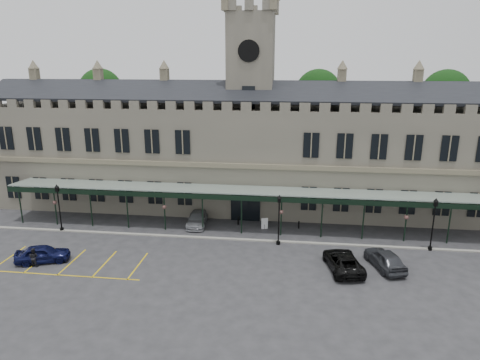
# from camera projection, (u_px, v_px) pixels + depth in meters

# --- Properties ---
(ground) EXTENTS (140.00, 140.00, 0.00)m
(ground) POSITION_uv_depth(u_px,v_px,m) (231.00, 266.00, 36.81)
(ground) COLOR #2B2B2E
(station_building) EXTENTS (60.00, 10.36, 17.30)m
(station_building) POSITION_uv_depth(u_px,v_px,m) (250.00, 154.00, 50.25)
(station_building) COLOR #5B574C
(station_building) RESTS_ON ground
(clock_tower) EXTENTS (5.60, 5.60, 24.80)m
(clock_tower) POSITION_uv_depth(u_px,v_px,m) (251.00, 96.00, 48.54)
(clock_tower) COLOR #5B574C
(clock_tower) RESTS_ON ground
(canopy) EXTENTS (50.00, 4.10, 4.30)m
(canopy) POSITION_uv_depth(u_px,v_px,m) (242.00, 210.00, 43.28)
(canopy) COLOR #8C9E93
(canopy) RESTS_ON ground
(kerb) EXTENTS (60.00, 0.40, 0.12)m
(kerb) POSITION_uv_depth(u_px,v_px,m) (239.00, 239.00, 42.04)
(kerb) COLOR gray
(kerb) RESTS_ON ground
(parking_markings) EXTENTS (16.00, 6.00, 0.01)m
(parking_markings) POSITION_uv_depth(u_px,v_px,m) (69.00, 264.00, 37.03)
(parking_markings) COLOR gold
(parking_markings) RESTS_ON ground
(tree_behind_left) EXTENTS (6.00, 6.00, 16.00)m
(tree_behind_left) POSITION_uv_depth(u_px,v_px,m) (101.00, 92.00, 59.83)
(tree_behind_left) COLOR #332314
(tree_behind_left) RESTS_ON ground
(tree_behind_mid) EXTENTS (6.00, 6.00, 16.00)m
(tree_behind_mid) POSITION_uv_depth(u_px,v_px,m) (318.00, 94.00, 56.27)
(tree_behind_mid) COLOR #332314
(tree_behind_mid) RESTS_ON ground
(tree_behind_right) EXTENTS (6.00, 6.00, 16.00)m
(tree_behind_right) POSITION_uv_depth(u_px,v_px,m) (445.00, 95.00, 54.37)
(tree_behind_right) COLOR #332314
(tree_behind_right) RESTS_ON ground
(lamp_post_left) EXTENTS (0.48, 0.48, 5.04)m
(lamp_post_left) POSITION_uv_depth(u_px,v_px,m) (59.00, 204.00, 43.47)
(lamp_post_left) COLOR black
(lamp_post_left) RESTS_ON ground
(lamp_post_mid) EXTENTS (0.47, 0.47, 5.01)m
(lamp_post_mid) POSITION_uv_depth(u_px,v_px,m) (279.00, 215.00, 40.27)
(lamp_post_mid) COLOR black
(lamp_post_mid) RESTS_ON ground
(lamp_post_right) EXTENTS (0.48, 0.48, 5.10)m
(lamp_post_right) POSITION_uv_depth(u_px,v_px,m) (434.00, 220.00, 39.02)
(lamp_post_right) COLOR black
(lamp_post_right) RESTS_ON ground
(traffic_cone) EXTENTS (0.41, 0.41, 0.66)m
(traffic_cone) POSITION_uv_depth(u_px,v_px,m) (352.00, 260.00, 37.11)
(traffic_cone) COLOR #E85107
(traffic_cone) RESTS_ON ground
(sign_board) EXTENTS (0.68, 0.26, 1.19)m
(sign_board) POSITION_uv_depth(u_px,v_px,m) (265.00, 224.00, 44.67)
(sign_board) COLOR black
(sign_board) RESTS_ON ground
(bollard_left) EXTENTS (0.17, 0.17, 0.96)m
(bollard_left) POSITION_uv_depth(u_px,v_px,m) (238.00, 220.00, 45.88)
(bollard_left) COLOR black
(bollard_left) RESTS_ON ground
(bollard_right) EXTENTS (0.15, 0.15, 0.82)m
(bollard_right) POSITION_uv_depth(u_px,v_px,m) (299.00, 225.00, 44.81)
(bollard_right) COLOR black
(bollard_right) RESTS_ON ground
(car_left_a) EXTENTS (4.85, 3.21, 1.54)m
(car_left_a) POSITION_uv_depth(u_px,v_px,m) (43.00, 254.00, 37.32)
(car_left_a) COLOR #0D1039
(car_left_a) RESTS_ON ground
(car_taxi) EXTENTS (2.33, 4.90, 1.38)m
(car_taxi) POSITION_uv_depth(u_px,v_px,m) (197.00, 219.00, 45.79)
(car_taxi) COLOR #929499
(car_taxi) RESTS_ON ground
(car_van) EXTENTS (3.46, 5.77, 1.50)m
(car_van) POSITION_uv_depth(u_px,v_px,m) (343.00, 261.00, 35.95)
(car_van) COLOR black
(car_van) RESTS_ON ground
(car_right_a) EXTENTS (3.27, 5.18, 1.64)m
(car_right_a) POSITION_uv_depth(u_px,v_px,m) (385.00, 259.00, 36.24)
(car_right_a) COLOR #34363B
(car_right_a) RESTS_ON ground
(person_b) EXTENTS (0.84, 0.67, 1.66)m
(person_b) POSITION_uv_depth(u_px,v_px,m) (34.00, 257.00, 36.49)
(person_b) COLOR black
(person_b) RESTS_ON ground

